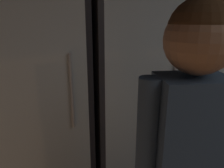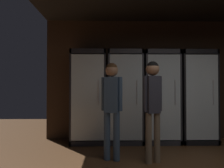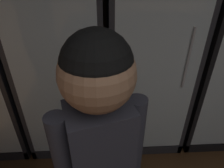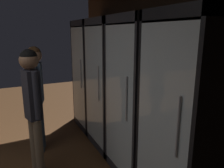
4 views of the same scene
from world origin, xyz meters
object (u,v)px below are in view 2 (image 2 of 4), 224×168
object	(u,v)px
cooler_left	(125,97)
shopper_far	(153,98)
cooler_right	(195,97)
cooler_far_left	(89,98)
cooler_center	(160,97)
shopper_near	(112,100)

from	to	relation	value
cooler_left	shopper_far	size ratio (longest dim) A/B	1.24
cooler_right	cooler_left	bearing A→B (deg)	179.92
cooler_far_left	cooler_left	size ratio (longest dim) A/B	1.00
cooler_left	cooler_center	size ratio (longest dim) A/B	1.00
cooler_center	cooler_left	bearing A→B (deg)	179.95
cooler_center	shopper_near	size ratio (longest dim) A/B	1.25
cooler_far_left	cooler_left	world-z (taller)	same
cooler_center	shopper_far	bearing A→B (deg)	-109.54
cooler_left	cooler_center	xyz separation A→B (m)	(0.80, -0.00, -0.00)
cooler_far_left	cooler_left	xyz separation A→B (m)	(0.79, 0.00, 0.01)
cooler_center	shopper_far	distance (m)	1.33
cooler_left	cooler_right	world-z (taller)	same
cooler_far_left	cooler_center	bearing A→B (deg)	0.08
cooler_left	cooler_center	world-z (taller)	same
cooler_right	cooler_center	bearing A→B (deg)	179.89
cooler_left	shopper_near	distance (m)	1.16
shopper_near	cooler_center	bearing A→B (deg)	45.49
cooler_right	shopper_far	bearing A→B (deg)	-134.67
cooler_far_left	shopper_near	xyz separation A→B (m)	(0.49, -1.12, 0.02)
cooler_center	shopper_far	xyz separation A→B (m)	(-0.44, -1.25, 0.05)
cooler_center	shopper_near	bearing A→B (deg)	-134.51
shopper_near	cooler_far_left	bearing A→B (deg)	113.45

